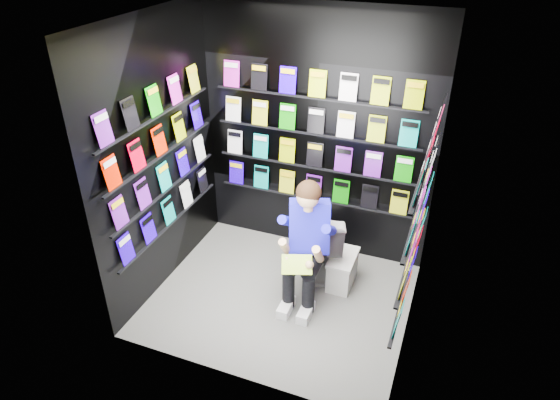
% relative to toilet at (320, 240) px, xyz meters
% --- Properties ---
extents(floor, '(2.40, 2.40, 0.00)m').
position_rel_toilet_xyz_m(floor, '(-0.21, -0.58, -0.37)').
color(floor, slate).
rests_on(floor, ground).
extents(ceiling, '(2.40, 2.40, 0.00)m').
position_rel_toilet_xyz_m(ceiling, '(-0.21, -0.58, 2.23)').
color(ceiling, white).
rests_on(ceiling, floor).
extents(wall_back, '(2.40, 0.04, 2.60)m').
position_rel_toilet_xyz_m(wall_back, '(-0.21, 0.42, 0.93)').
color(wall_back, black).
rests_on(wall_back, floor).
extents(wall_front, '(2.40, 0.04, 2.60)m').
position_rel_toilet_xyz_m(wall_front, '(-0.21, -1.58, 0.93)').
color(wall_front, black).
rests_on(wall_front, floor).
extents(wall_left, '(0.04, 2.00, 2.60)m').
position_rel_toilet_xyz_m(wall_left, '(-1.41, -0.58, 0.93)').
color(wall_left, black).
rests_on(wall_left, floor).
extents(wall_right, '(0.04, 2.00, 2.60)m').
position_rel_toilet_xyz_m(wall_right, '(0.99, -0.58, 0.93)').
color(wall_right, black).
rests_on(wall_right, floor).
extents(comics_back, '(2.10, 0.06, 1.37)m').
position_rel_toilet_xyz_m(comics_back, '(-0.21, 0.39, 0.94)').
color(comics_back, '#C61B59').
rests_on(comics_back, wall_back).
extents(comics_left, '(0.06, 1.70, 1.37)m').
position_rel_toilet_xyz_m(comics_left, '(-1.38, -0.58, 0.94)').
color(comics_left, '#C61B59').
rests_on(comics_left, wall_left).
extents(comics_right, '(0.06, 1.70, 1.37)m').
position_rel_toilet_xyz_m(comics_right, '(0.96, -0.58, 0.94)').
color(comics_right, '#C61B59').
rests_on(comics_right, wall_right).
extents(toilet, '(0.65, 0.85, 0.73)m').
position_rel_toilet_xyz_m(toilet, '(0.00, 0.00, 0.00)').
color(toilet, white).
rests_on(toilet, floor).
extents(longbox, '(0.23, 0.41, 0.31)m').
position_rel_toilet_xyz_m(longbox, '(0.28, -0.14, -0.21)').
color(longbox, silver).
rests_on(longbox, floor).
extents(longbox_lid, '(0.25, 0.43, 0.03)m').
position_rel_toilet_xyz_m(longbox_lid, '(0.28, -0.14, -0.04)').
color(longbox_lid, silver).
rests_on(longbox_lid, longbox).
extents(reader, '(0.73, 0.87, 1.36)m').
position_rel_toilet_xyz_m(reader, '(0.00, -0.38, 0.39)').
color(reader, '#2924D1').
rests_on(reader, toilet).
extents(held_comic, '(0.31, 0.24, 0.11)m').
position_rel_toilet_xyz_m(held_comic, '(0.00, -0.73, 0.21)').
color(held_comic, green).
rests_on(held_comic, reader).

